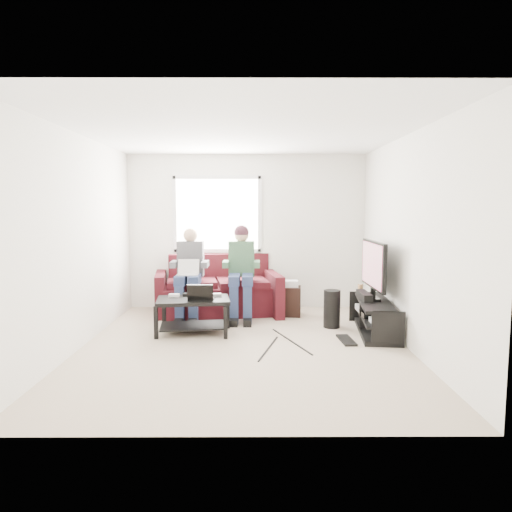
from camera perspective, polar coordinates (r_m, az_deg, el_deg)
The scene contains 26 objects.
floor at distance 5.76m, azimuth -1.50°, elevation -11.20°, with size 4.50×4.50×0.00m, color tan.
ceiling at distance 5.58m, azimuth -1.57°, elevation 15.25°, with size 4.50×4.50×0.00m, color white.
wall_back at distance 7.76m, azimuth -1.16°, elevation 3.03°, with size 4.50×4.50×0.00m, color white.
wall_front at distance 3.28m, azimuth -2.42°, elevation -1.11°, with size 4.50×4.50×0.00m, color white.
wall_left at distance 5.91m, azimuth -21.31°, elevation 1.67°, with size 4.50×4.50×0.00m, color white.
wall_right at distance 5.83m, azimuth 18.54°, elevation 1.71°, with size 4.50×4.50×0.00m, color white.
window at distance 7.76m, azimuth -4.88°, elevation 5.22°, with size 1.48×0.04×1.28m.
sofa at distance 7.47m, azimuth -4.84°, elevation -4.52°, with size 2.14×1.21×0.93m.
person_left at distance 7.09m, azimuth -8.34°, elevation -1.61°, with size 0.40×0.70×1.39m.
person_right at distance 7.03m, azimuth -1.85°, elevation -1.11°, with size 0.40×0.71×1.44m.
laptop_silver at distance 6.93m, azimuth -8.52°, elevation -1.87°, with size 0.32×0.22×0.24m, color silver, non-canonical shape.
coffee_table at distance 6.29m, azimuth -7.84°, elevation -6.40°, with size 1.03×0.71×0.48m.
laptop_black at distance 6.15m, azimuth -6.86°, elevation -4.34°, with size 0.34×0.24×0.24m, color black, non-canonical shape.
controller_a at distance 6.42m, azimuth -10.20°, elevation -4.86°, with size 0.14×0.09×0.04m, color silver.
controller_b at distance 6.45m, azimuth -8.53°, elevation -4.78°, with size 0.14×0.09×0.04m, color black.
controller_c at distance 6.38m, azimuth -5.00°, elevation -4.87°, with size 0.14×0.09×0.04m, color gray.
tv_stand at distance 6.50m, azimuth 14.55°, elevation -7.56°, with size 0.56×1.39×0.45m.
tv at distance 6.47m, azimuth 14.47°, elevation -1.26°, with size 0.12×1.10×0.81m.
soundbar at distance 6.51m, azimuth 13.37°, elevation -4.85°, with size 0.12×0.50×0.10m, color black.
drink_cup at distance 7.03m, azimuth 12.92°, elevation -3.95°, with size 0.08×0.08×0.12m, color #AA7B49.
console_white at distance 6.11m, azimuth 15.53°, elevation -7.80°, with size 0.30×0.22×0.06m, color silver.
console_grey at distance 6.77m, azimuth 13.92°, elevation -6.33°, with size 0.34×0.26×0.08m, color gray.
console_black at distance 6.44m, azimuth 14.68°, elevation -7.03°, with size 0.38×0.30×0.07m, color black.
subwoofer at distance 6.65m, azimuth 9.46°, elevation -6.53°, with size 0.24×0.24×0.54m, color black.
keyboard_floor at distance 6.08m, azimuth 11.23°, elevation -10.27°, with size 0.16×0.48×0.03m, color black.
end_table at distance 7.29m, azimuth 4.37°, elevation -5.47°, with size 0.31×0.31×0.56m.
Camera 1 is at (0.13, -5.50, 1.71)m, focal length 32.00 mm.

